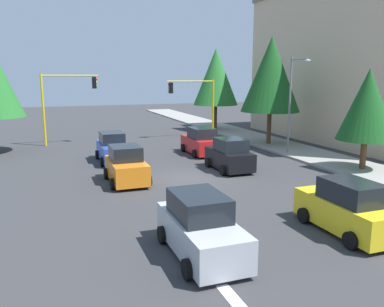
{
  "coord_description": "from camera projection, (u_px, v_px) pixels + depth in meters",
  "views": [
    {
      "loc": [
        20.16,
        -7.15,
        5.6
      ],
      "look_at": [
        -0.96,
        0.6,
        1.2
      ],
      "focal_mm": 36.7,
      "sensor_mm": 36.0,
      "label": 1
    }
  ],
  "objects": [
    {
      "name": "ground_plane",
      "position": [
        188.0,
        178.0,
        22.07
      ],
      "size": [
        120.0,
        120.0,
        0.0
      ],
      "primitive_type": "plane",
      "color": "#353538"
    },
    {
      "name": "sidewalk_kerb",
      "position": [
        294.0,
        150.0,
        30.21
      ],
      "size": [
        80.0,
        4.0,
        0.15
      ],
      "primitive_type": "cube",
      "color": "gray",
      "rests_on": "ground"
    },
    {
      "name": "lane_arrow_near",
      "position": [
        226.0,
        291.0,
        10.44
      ],
      "size": [
        2.4,
        1.1,
        1.1
      ],
      "color": "silver",
      "rests_on": "ground"
    },
    {
      "name": "apartment_block",
      "position": [
        352.0,
        62.0,
        34.76
      ],
      "size": [
        20.39,
        9.3,
        13.71
      ],
      "color": "beige",
      "rests_on": "ground"
    },
    {
      "name": "traffic_signal_far_left",
      "position": [
        195.0,
        97.0,
        36.14
      ],
      "size": [
        0.36,
        4.59,
        5.36
      ],
      "color": "yellow",
      "rests_on": "ground"
    },
    {
      "name": "traffic_signal_far_right",
      "position": [
        65.0,
        95.0,
        32.23
      ],
      "size": [
        0.36,
        4.59,
        5.86
      ],
      "color": "yellow",
      "rests_on": "ground"
    },
    {
      "name": "street_lamp_curbside",
      "position": [
        293.0,
        95.0,
        27.67
      ],
      "size": [
        2.15,
        0.28,
        7.0
      ],
      "color": "slate",
      "rests_on": "ground"
    },
    {
      "name": "tree_roadside_far",
      "position": [
        216.0,
        77.0,
        40.78
      ],
      "size": [
        4.65,
        4.65,
        8.52
      ],
      "color": "brown",
      "rests_on": "ground"
    },
    {
      "name": "tree_roadside_near",
      "position": [
        367.0,
        105.0,
        23.0
      ],
      "size": [
        3.38,
        3.38,
        6.13
      ],
      "color": "brown",
      "rests_on": "ground"
    },
    {
      "name": "tree_roadside_mid",
      "position": [
        271.0,
        74.0,
        31.7
      ],
      "size": [
        4.81,
        4.81,
        8.81
      ],
      "color": "brown",
      "rests_on": "ground"
    },
    {
      "name": "car_orange",
      "position": [
        126.0,
        166.0,
        21.06
      ],
      "size": [
        3.74,
        2.08,
        1.98
      ],
      "color": "orange",
      "rests_on": "ground"
    },
    {
      "name": "car_yellow",
      "position": [
        347.0,
        209.0,
        14.24
      ],
      "size": [
        4.1,
        1.97,
        1.98
      ],
      "color": "yellow",
      "rests_on": "ground"
    },
    {
      "name": "car_silver",
      "position": [
        200.0,
        228.0,
        12.44
      ],
      "size": [
        4.2,
        2.05,
        1.98
      ],
      "color": "#B2B5BA",
      "rests_on": "ground"
    },
    {
      "name": "car_black",
      "position": [
        230.0,
        156.0,
        23.84
      ],
      "size": [
        3.67,
        2.08,
        1.98
      ],
      "color": "black",
      "rests_on": "ground"
    },
    {
      "name": "car_blue",
      "position": [
        113.0,
        148.0,
        26.28
      ],
      "size": [
        4.15,
        1.99,
        1.98
      ],
      "color": "blue",
      "rests_on": "ground"
    },
    {
      "name": "car_red",
      "position": [
        201.0,
        142.0,
        28.82
      ],
      "size": [
        4.04,
        2.1,
        1.98
      ],
      "color": "red",
      "rests_on": "ground"
    }
  ]
}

